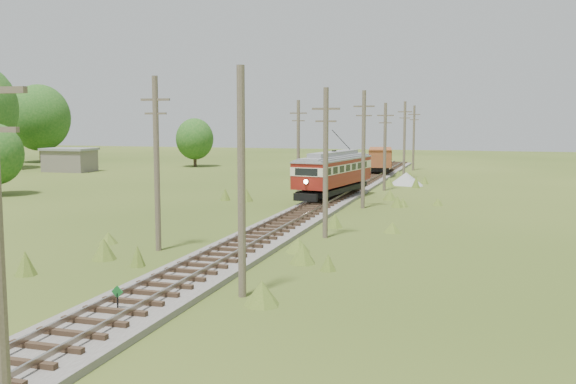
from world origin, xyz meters
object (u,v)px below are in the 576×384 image
(switch_marker, at_px, (117,298))
(streetcar, at_px, (334,170))
(gondola, at_px, (380,158))
(gravel_pile, at_px, (407,179))

(switch_marker, distance_m, streetcar, 33.67)
(streetcar, xyz_separation_m, gondola, (0.00, 26.36, -0.50))
(switch_marker, relative_size, gondola, 0.13)
(gondola, xyz_separation_m, gravel_pile, (4.56, -11.49, -1.43))
(switch_marker, height_order, gondola, gondola)
(gravel_pile, bearing_deg, streetcar, -107.06)
(switch_marker, height_order, gravel_pile, gravel_pile)
(streetcar, height_order, gondola, streetcar)
(gondola, height_order, gravel_pile, gondola)
(switch_marker, relative_size, gravel_pile, 0.28)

